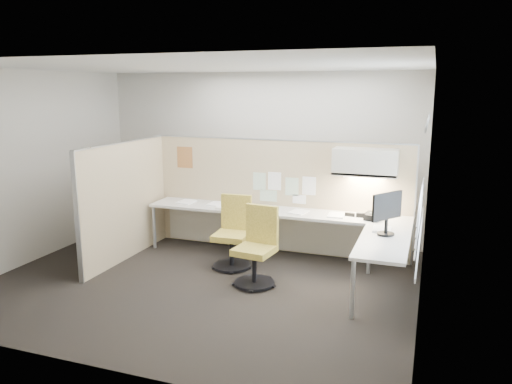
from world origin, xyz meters
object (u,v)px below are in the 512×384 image
at_px(chair_left, 233,235).
at_px(chair_right, 257,249).
at_px(monitor, 387,211).
at_px(phone, 372,216).
at_px(desk, 293,223).

height_order(chair_left, chair_right, chair_left).
bearing_deg(monitor, chair_left, 120.54).
height_order(monitor, phone, monitor).
xyz_separation_m(monitor, phone, (-0.25, 0.68, -0.26)).
relative_size(desk, chair_right, 3.94).
distance_m(desk, phone, 1.14).
distance_m(chair_right, monitor, 1.73).
bearing_deg(monitor, desk, 100.36).
distance_m(chair_left, phone, 1.98).
relative_size(chair_right, phone, 3.97).
relative_size(chair_left, chair_right, 1.00).
distance_m(chair_right, phone, 1.71).
relative_size(desk, monitor, 7.39).
xyz_separation_m(desk, chair_left, (-0.76, -0.46, -0.13)).
bearing_deg(desk, chair_left, -148.79).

